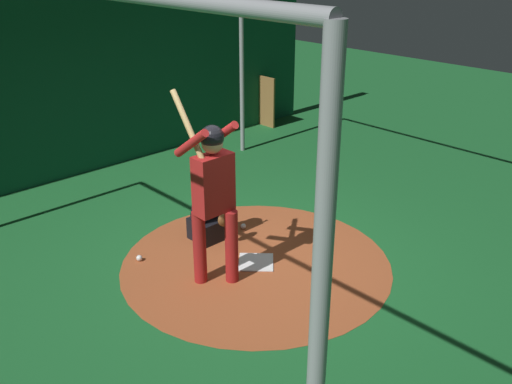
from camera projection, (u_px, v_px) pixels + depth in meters
The scene contains 11 objects.
ground_plane at pixel (256, 263), 6.92m from camera, with size 26.28×26.28×0.00m, color #195B28.
dirt_circle at pixel (256, 263), 6.92m from camera, with size 3.28×3.28×0.01m, color #9E4C28.
home_plate at pixel (256, 262), 6.91m from camera, with size 0.42×0.42×0.01m, color white.
batter at pixel (213, 189), 6.10m from camera, with size 0.68×0.49×2.20m.
catcher at pixel (210, 214), 7.32m from camera, with size 0.58×0.40×0.96m.
back_wall at pixel (74, 78), 9.10m from camera, with size 0.22×10.28×3.17m.
cage_frame at pixel (256, 67), 5.95m from camera, with size 6.40×5.39×3.41m.
bat_rack at pixel (265, 103), 11.96m from camera, with size 0.58×0.17×1.05m.
baseball_0 at pixel (231, 235), 7.50m from camera, with size 0.07×0.07×0.07m, color white.
baseball_1 at pixel (243, 226), 7.72m from camera, with size 0.07×0.07×0.07m, color white.
baseball_2 at pixel (139, 258), 6.94m from camera, with size 0.07×0.07×0.07m, color white.
Camera 1 is at (4.33, -4.12, 3.59)m, focal length 39.70 mm.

